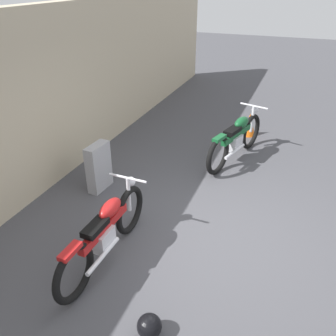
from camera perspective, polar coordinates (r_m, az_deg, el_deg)
ground_plane at (r=5.33m, az=8.21°, el=-11.22°), size 40.00×40.00×0.00m
building_wall at (r=6.07m, az=-23.41°, el=8.40°), size 18.00×0.30×3.03m
stone_marker at (r=6.29m, az=-11.27°, el=0.14°), size 0.53×0.24×0.87m
helmet at (r=4.09m, az=-3.08°, el=-24.44°), size 0.27×0.27×0.27m
traffic_cone at (r=8.63m, az=13.16°, el=6.97°), size 0.32×0.32×0.55m
motorcycle_green at (r=7.30m, az=11.14°, el=4.78°), size 2.17×0.84×1.00m
motorcycle_red at (r=4.74m, az=-10.19°, el=-10.30°), size 2.09×0.58×0.94m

